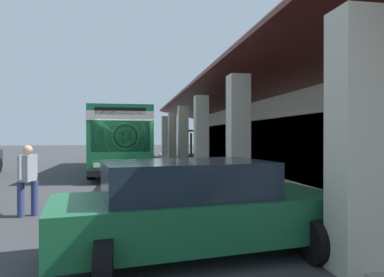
# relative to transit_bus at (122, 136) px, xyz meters

# --- Properties ---
(ground) EXTENTS (120.00, 120.00, 0.00)m
(ground) POSITION_rel_transit_bus_xyz_m (5.12, 8.38, -1.85)
(ground) COLOR #38383A
(curb_strip) EXTENTS (36.16, 0.50, 0.12)m
(curb_strip) POSITION_rel_transit_bus_xyz_m (2.38, 3.58, -1.79)
(curb_strip) COLOR #9E998E
(curb_strip) RESTS_ON ground
(plaza_building) EXTENTS (30.43, 17.33, 7.05)m
(plaza_building) POSITION_rel_transit_bus_xyz_m (2.38, 13.20, 1.68)
(plaza_building) COLOR beige
(plaza_building) RESTS_ON ground
(transit_bus) EXTENTS (11.24, 2.92, 3.34)m
(transit_bus) POSITION_rel_transit_bus_xyz_m (0.00, 0.00, 0.00)
(transit_bus) COLOR #196638
(transit_bus) RESTS_ON ground
(parked_sedan_green) EXTENTS (2.84, 4.61, 1.47)m
(parked_sedan_green) POSITION_rel_transit_bus_xyz_m (13.84, 1.40, -1.10)
(parked_sedan_green) COLOR #195933
(parked_sedan_green) RESTS_ON ground
(pedestrian) EXTENTS (0.64, 0.43, 1.65)m
(pedestrian) POSITION_rel_transit_bus_xyz_m (10.59, -1.92, -0.93)
(pedestrian) COLOR navy
(pedestrian) RESTS_ON ground
(potted_palm) EXTENTS (2.03, 1.75, 2.38)m
(potted_palm) POSITION_rel_transit_bus_xyz_m (-6.00, 4.85, -1.18)
(potted_palm) COLOR gray
(potted_palm) RESTS_ON ground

